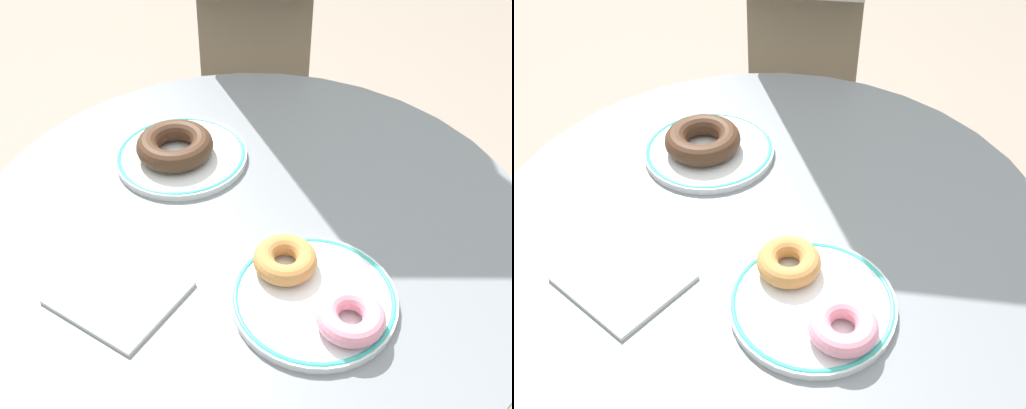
% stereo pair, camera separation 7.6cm
% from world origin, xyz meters
% --- Properties ---
extents(cafe_table, '(0.77, 0.77, 0.72)m').
position_xyz_m(cafe_table, '(0.00, 0.00, 0.48)').
color(cafe_table, slate).
rests_on(cafe_table, ground).
extents(plate_left, '(0.20, 0.20, 0.01)m').
position_xyz_m(plate_left, '(-0.16, -0.01, 0.73)').
color(plate_left, white).
rests_on(plate_left, cafe_table).
extents(plate_right, '(0.19, 0.19, 0.01)m').
position_xyz_m(plate_right, '(0.16, -0.04, 0.73)').
color(plate_right, white).
rests_on(plate_right, cafe_table).
extents(donut_chocolate, '(0.16, 0.16, 0.03)m').
position_xyz_m(donut_chocolate, '(-0.16, -0.02, 0.75)').
color(donut_chocolate, '#422819').
rests_on(donut_chocolate, plate_left).
extents(donut_pink_frosted, '(0.10, 0.10, 0.03)m').
position_xyz_m(donut_pink_frosted, '(0.22, -0.03, 0.75)').
color(donut_pink_frosted, pink).
rests_on(donut_pink_frosted, plate_right).
extents(donut_old_fashioned, '(0.11, 0.11, 0.03)m').
position_xyz_m(donut_old_fashioned, '(0.11, -0.03, 0.75)').
color(donut_old_fashioned, '#BC7F42').
rests_on(donut_old_fashioned, plate_right).
extents(paper_napkin, '(0.17, 0.16, 0.01)m').
position_xyz_m(paper_napkin, '(0.02, -0.21, 0.73)').
color(paper_napkin, white).
rests_on(paper_napkin, cafe_table).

